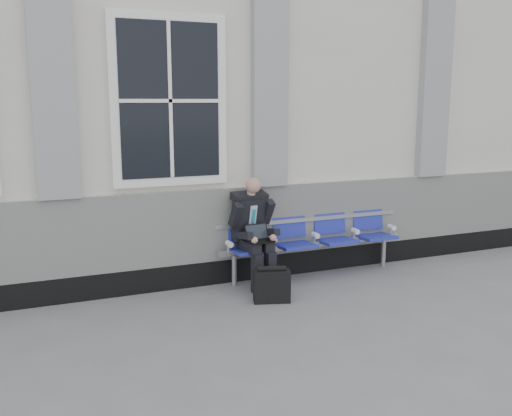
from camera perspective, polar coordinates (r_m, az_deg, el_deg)
name	(u,v)px	position (r m, az deg, el deg)	size (l,w,h in m)	color
ground	(177,339)	(5.67, -7.87, -12.83)	(70.00, 70.00, 0.00)	slate
station_building	(110,103)	(8.60, -14.44, 10.16)	(14.40, 4.40, 4.49)	beige
bench	(313,234)	(7.44, 5.69, -2.58)	(2.60, 0.47, 0.91)	#9EA0A3
businessman	(253,227)	(6.91, -0.28, -1.95)	(0.55, 0.74, 1.35)	black
briefcase	(272,285)	(6.51, 1.59, -7.74)	(0.44, 0.29, 0.42)	black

